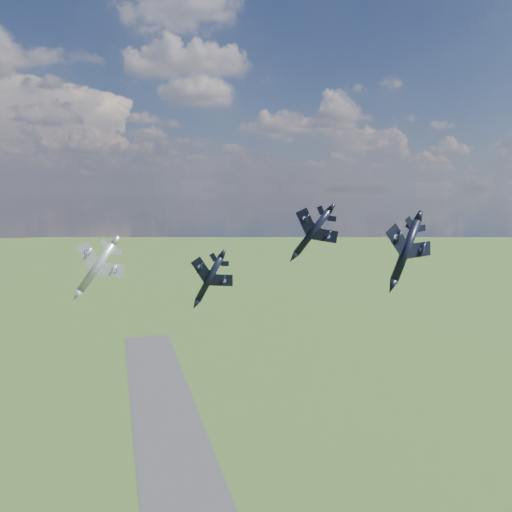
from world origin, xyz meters
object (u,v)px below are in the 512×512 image
object	(u,v)px
jet_right_navy	(406,250)
jet_high_navy	(313,232)
jet_left_silver	(97,267)
jet_lead_navy	(209,279)

from	to	relation	value
jet_right_navy	jet_high_navy	size ratio (longest dim) A/B	0.91
jet_right_navy	jet_left_silver	size ratio (longest dim) A/B	1.03
jet_high_navy	jet_left_silver	xyz separation A→B (m)	(-45.51, -8.39, -4.59)
jet_lead_navy	jet_high_navy	size ratio (longest dim) A/B	0.79
jet_high_navy	jet_right_navy	bearing A→B (deg)	-59.72
jet_right_navy	jet_left_silver	world-z (taller)	jet_right_navy
jet_high_navy	jet_lead_navy	bearing A→B (deg)	-130.53
jet_high_navy	jet_left_silver	distance (m)	46.51
jet_lead_navy	jet_high_navy	xyz separation A→B (m)	(25.76, 13.22, 6.84)
jet_left_silver	jet_lead_navy	bearing A→B (deg)	-7.96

